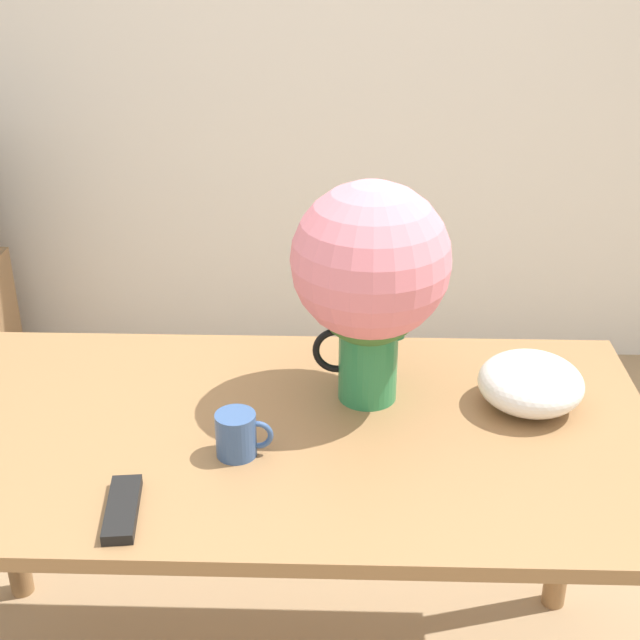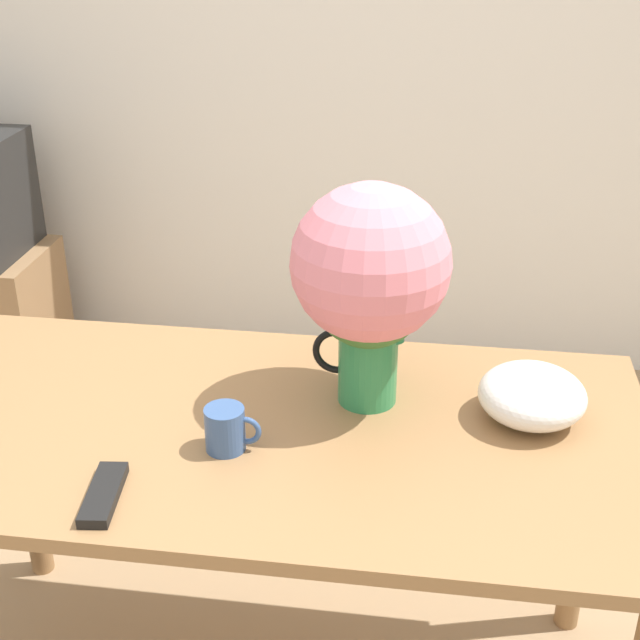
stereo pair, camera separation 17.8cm
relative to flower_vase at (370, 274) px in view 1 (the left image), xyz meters
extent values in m
cube|color=silver|center=(-0.20, 1.62, 0.27)|extent=(8.00, 0.05, 2.60)
cube|color=olive|center=(-0.20, -0.12, -0.29)|extent=(1.54, 0.78, 0.03)
cylinder|color=olive|center=(-0.91, 0.21, -0.67)|extent=(0.06, 0.06, 0.73)
cylinder|color=olive|center=(0.51, 0.21, -0.67)|extent=(0.06, 0.06, 0.73)
cylinder|color=#2D844C|center=(0.00, 0.00, -0.18)|extent=(0.12, 0.12, 0.20)
cone|color=#2D844C|center=(0.05, 0.00, -0.11)|extent=(0.04, 0.04, 0.05)
torus|color=black|center=(-0.06, 0.00, -0.17)|extent=(0.10, 0.01, 0.10)
sphere|color=#3D7033|center=(0.00, 0.00, -0.03)|extent=(0.24, 0.24, 0.24)
sphere|color=pink|center=(0.00, 0.00, 0.03)|extent=(0.31, 0.31, 0.31)
cylinder|color=#385689|center=(-0.25, -0.21, -0.23)|extent=(0.08, 0.08, 0.09)
torus|color=#385689|center=(-0.21, -0.21, -0.23)|extent=(0.06, 0.01, 0.06)
ellipsoid|color=white|center=(0.33, -0.03, -0.22)|extent=(0.21, 0.21, 0.11)
cube|color=black|center=(-0.42, -0.39, -0.27)|extent=(0.07, 0.17, 0.02)
camera|label=1|loc=(-0.05, -1.59, 0.69)|focal=50.00mm
camera|label=2|loc=(0.13, -1.58, 0.69)|focal=50.00mm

